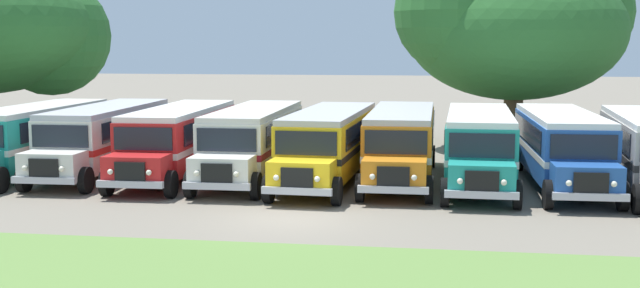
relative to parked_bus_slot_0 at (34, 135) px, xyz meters
The scene contains 10 objects.
ground_plane 14.70m from the parked_bus_slot_0, 30.67° to the right, with size 220.00×220.00×0.00m, color slate.
parked_bus_slot_0 is the anchor object (origin of this frame).
parked_bus_slot_1 3.06m from the parked_bus_slot_0, ahead, with size 2.89×10.86×2.82m.
parked_bus_slot_2 6.40m from the parked_bus_slot_0, ahead, with size 2.90×10.87×2.82m.
parked_bus_slot_3 9.56m from the parked_bus_slot_0, ahead, with size 2.79×10.85×2.82m.
parked_bus_slot_4 12.79m from the parked_bus_slot_0, ahead, with size 3.09×10.89×2.82m.
parked_bus_slot_5 15.66m from the parked_bus_slot_0, ahead, with size 2.74×10.85×2.82m.
parked_bus_slot_6 18.72m from the parked_bus_slot_0, ahead, with size 2.88×10.86×2.82m.
parked_bus_slot_7 21.89m from the parked_bus_slot_0, ahead, with size 2.94×10.87×2.82m.
broad_shade_tree 24.58m from the parked_bus_slot_0, 29.59° to the left, with size 12.45×10.84×10.41m.
Camera 1 is at (4.78, -24.80, 5.58)m, focal length 45.61 mm.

